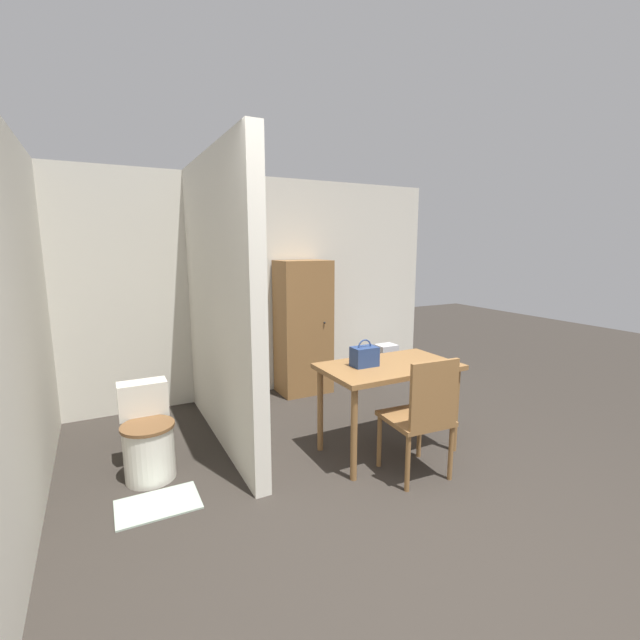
{
  "coord_description": "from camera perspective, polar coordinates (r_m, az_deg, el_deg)",
  "views": [
    {
      "loc": [
        -1.52,
        -1.41,
        1.75
      ],
      "look_at": [
        0.06,
        1.61,
        1.14
      ],
      "focal_mm": 24.0,
      "sensor_mm": 36.0,
      "label": 1
    }
  ],
  "objects": [
    {
      "name": "ground_plane",
      "position": [
        2.71,
        17.29,
        -30.61
      ],
      "size": [
        16.0,
        16.0,
        0.0
      ],
      "primitive_type": "plane",
      "color": "#2D2823"
    },
    {
      "name": "space_heater",
      "position": [
        5.57,
        8.77,
        -5.73
      ],
      "size": [
        0.25,
        0.2,
        0.49
      ],
      "color": "#BCBCC1",
      "rests_on": "ground_plane"
    },
    {
      "name": "wooden_chair",
      "position": [
        3.33,
        13.44,
        -12.07
      ],
      "size": [
        0.47,
        0.47,
        0.95
      ],
      "rotation": [
        0.0,
        0.0,
        -0.07
      ],
      "color": "brown",
      "rests_on": "ground_plane"
    },
    {
      "name": "toilet",
      "position": [
        3.61,
        -21.98,
        -14.4
      ],
      "size": [
        0.39,
        0.53,
        0.69
      ],
      "color": "silver",
      "rests_on": "ground_plane"
    },
    {
      "name": "wall_back",
      "position": [
        5.03,
        -9.83,
        4.22
      ],
      "size": [
        4.9,
        0.12,
        2.5
      ],
      "color": "beige",
      "rests_on": "ground_plane"
    },
    {
      "name": "wall_left",
      "position": [
        3.14,
        -36.11,
        -1.02
      ],
      "size": [
        0.12,
        4.29,
        2.5
      ],
      "color": "beige",
      "rests_on": "ground_plane"
    },
    {
      "name": "handbag",
      "position": [
        3.52,
        5.94,
        -4.81
      ],
      "size": [
        0.21,
        0.14,
        0.22
      ],
      "color": "navy",
      "rests_on": "dining_table"
    },
    {
      "name": "bath_mat",
      "position": [
        3.35,
        -20.79,
        -22.01
      ],
      "size": [
        0.54,
        0.36,
        0.01
      ],
      "color": "#99A899",
      "rests_on": "ground_plane"
    },
    {
      "name": "dining_table",
      "position": [
        3.65,
        9.15,
        -7.28
      ],
      "size": [
        1.13,
        0.66,
        0.76
      ],
      "color": "brown",
      "rests_on": "ground_plane"
    },
    {
      "name": "partition_wall",
      "position": [
        3.8,
        -13.36,
        2.26
      ],
      "size": [
        0.12,
        2.1,
        2.5
      ],
      "color": "beige",
      "rests_on": "ground_plane"
    },
    {
      "name": "wooden_cabinet",
      "position": [
        5.04,
        -2.25,
        -0.98
      ],
      "size": [
        0.6,
        0.45,
        1.57
      ],
      "color": "brown",
      "rests_on": "ground_plane"
    }
  ]
}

